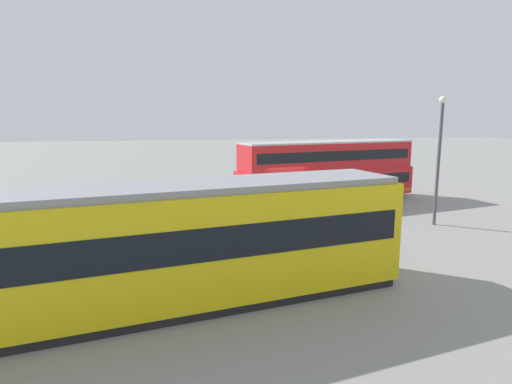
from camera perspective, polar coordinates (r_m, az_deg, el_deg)
ground_plane at (r=25.46m, az=3.57°, el=-2.05°), size 160.00×160.00×0.00m
double_decker_bus at (r=27.21m, az=9.57°, el=2.81°), size 12.03×4.81×3.85m
tram_yellow at (r=12.08m, az=-12.57°, el=-7.01°), size 14.57×5.02×3.51m
pedestrian_near_railing at (r=20.32m, az=-3.41°, el=-2.46°), size 0.39×0.39×1.62m
pedestrian_railing at (r=19.85m, az=-6.51°, el=-3.36°), size 8.16×0.61×1.08m
info_sign at (r=19.05m, az=-23.50°, el=-1.63°), size 1.24×0.12×2.48m
street_lamp at (r=22.60m, az=23.48°, el=5.19°), size 0.36×0.36×6.33m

